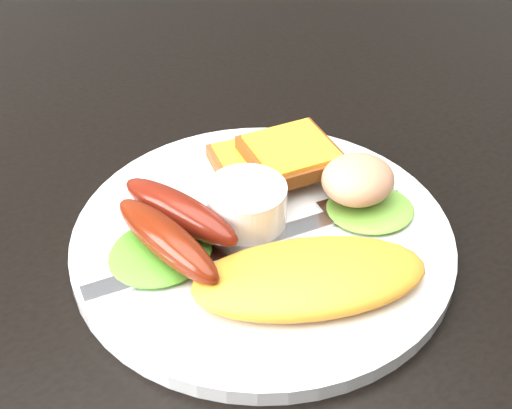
% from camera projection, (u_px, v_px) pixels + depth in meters
% --- Properties ---
extents(dining_table, '(1.20, 0.80, 0.04)m').
position_uv_depth(dining_table, '(186.00, 140.00, 0.66)').
color(dining_table, black).
rests_on(dining_table, ground).
extents(dining_chair, '(0.50, 0.50, 0.05)m').
position_uv_depth(dining_chair, '(153.00, 21.00, 1.50)').
color(dining_chair, tan).
rests_on(dining_chair, ground).
extents(plate, '(0.28, 0.28, 0.01)m').
position_uv_depth(plate, '(262.00, 240.00, 0.52)').
color(plate, white).
rests_on(plate, dining_table).
extents(lettuce_left, '(0.09, 0.09, 0.01)m').
position_uv_depth(lettuce_left, '(161.00, 252.00, 0.49)').
color(lettuce_left, '#579D27').
rests_on(lettuce_left, plate).
extents(lettuce_right, '(0.09, 0.08, 0.01)m').
position_uv_depth(lettuce_right, '(370.00, 209.00, 0.53)').
color(lettuce_right, '#449723').
rests_on(lettuce_right, plate).
extents(omelette, '(0.17, 0.12, 0.02)m').
position_uv_depth(omelette, '(310.00, 277.00, 0.47)').
color(omelette, '#F9A62F').
rests_on(omelette, plate).
extents(sausage_a, '(0.05, 0.11, 0.03)m').
position_uv_depth(sausage_a, '(167.00, 240.00, 0.48)').
color(sausage_a, maroon).
rests_on(sausage_a, lettuce_left).
extents(sausage_b, '(0.07, 0.11, 0.03)m').
position_uv_depth(sausage_b, '(180.00, 211.00, 0.50)').
color(sausage_b, maroon).
rests_on(sausage_b, lettuce_left).
extents(ramekin, '(0.08, 0.08, 0.03)m').
position_uv_depth(ramekin, '(247.00, 206.00, 0.51)').
color(ramekin, white).
rests_on(ramekin, plate).
extents(toast_a, '(0.07, 0.07, 0.01)m').
position_uv_depth(toast_a, '(256.00, 164.00, 0.57)').
color(toast_a, brown).
rests_on(toast_a, plate).
extents(toast_b, '(0.07, 0.07, 0.01)m').
position_uv_depth(toast_b, '(291.00, 154.00, 0.56)').
color(toast_b, brown).
rests_on(toast_b, toast_a).
extents(potato_salad, '(0.07, 0.07, 0.03)m').
position_uv_depth(potato_salad, '(358.00, 179.00, 0.53)').
color(potato_salad, beige).
rests_on(potato_salad, lettuce_right).
extents(fork, '(0.18, 0.03, 0.00)m').
position_uv_depth(fork, '(213.00, 256.00, 0.49)').
color(fork, '#ADAFB7').
rests_on(fork, plate).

